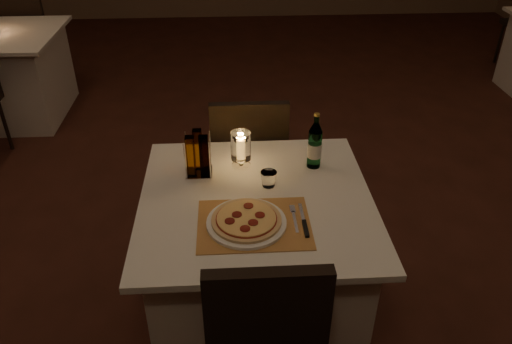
{
  "coord_description": "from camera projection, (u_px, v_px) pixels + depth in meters",
  "views": [
    {
      "loc": [
        0.03,
        -2.24,
        1.99
      ],
      "look_at": [
        0.14,
        -0.48,
        0.86
      ],
      "focal_mm": 35.0,
      "sensor_mm": 36.0,
      "label": 1
    }
  ],
  "objects": [
    {
      "name": "plate",
      "position": [
        246.0,
        223.0,
        1.98
      ],
      "size": [
        0.32,
        0.32,
        0.01
      ],
      "primitive_type": "cylinder",
      "color": "white",
      "rests_on": "placemat"
    },
    {
      "name": "pizza",
      "position": [
        246.0,
        219.0,
        1.97
      ],
      "size": [
        0.28,
        0.28,
        0.02
      ],
      "color": "#D8B77F",
      "rests_on": "plate"
    },
    {
      "name": "neighbor_chair_lb",
      "position": [
        28.0,
        30.0,
        4.79
      ],
      "size": [
        0.42,
        0.42,
        0.9
      ],
      "color": "black",
      "rests_on": "ground"
    },
    {
      "name": "water_bottle",
      "position": [
        315.0,
        146.0,
        2.3
      ],
      "size": [
        0.07,
        0.07,
        0.27
      ],
      "color": "#549D65",
      "rests_on": "main_table"
    },
    {
      "name": "main_table",
      "position": [
        256.0,
        261.0,
        2.34
      ],
      "size": [
        1.0,
        1.0,
        0.74
      ],
      "color": "silver",
      "rests_on": "ground"
    },
    {
      "name": "floor",
      "position": [
        228.0,
        252.0,
        2.96
      ],
      "size": [
        8.0,
        10.0,
        0.02
      ],
      "primitive_type": "cube",
      "color": "#411D14",
      "rests_on": "ground"
    },
    {
      "name": "chair_far",
      "position": [
        249.0,
        152.0,
        2.85
      ],
      "size": [
        0.42,
        0.42,
        0.9
      ],
      "color": "black",
      "rests_on": "ground"
    },
    {
      "name": "tumbler",
      "position": [
        269.0,
        179.0,
        2.2
      ],
      "size": [
        0.07,
        0.07,
        0.07
      ],
      "primitive_type": null,
      "color": "white",
      "rests_on": "main_table"
    },
    {
      "name": "fork",
      "position": [
        294.0,
        217.0,
        2.02
      ],
      "size": [
        0.02,
        0.18,
        0.0
      ],
      "color": "silver",
      "rests_on": "placemat"
    },
    {
      "name": "neighbor_table_left",
      "position": [
        6.0,
        75.0,
        4.29
      ],
      "size": [
        1.0,
        1.0,
        0.74
      ],
      "color": "silver",
      "rests_on": "ground"
    },
    {
      "name": "placemat",
      "position": [
        254.0,
        224.0,
        1.99
      ],
      "size": [
        0.45,
        0.34,
        0.0
      ],
      "primitive_type": "cube",
      "color": "#B37A3E",
      "rests_on": "main_table"
    },
    {
      "name": "cruet_caddy",
      "position": [
        198.0,
        156.0,
        2.25
      ],
      "size": [
        0.12,
        0.12,
        0.21
      ],
      "color": "white",
      "rests_on": "main_table"
    },
    {
      "name": "knife",
      "position": [
        305.0,
        225.0,
        1.97
      ],
      "size": [
        0.02,
        0.22,
        0.01
      ],
      "color": "black",
      "rests_on": "placemat"
    },
    {
      "name": "hurricane_candle",
      "position": [
        241.0,
        147.0,
        2.3
      ],
      "size": [
        0.09,
        0.09,
        0.18
      ],
      "color": "white",
      "rests_on": "main_table"
    }
  ]
}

